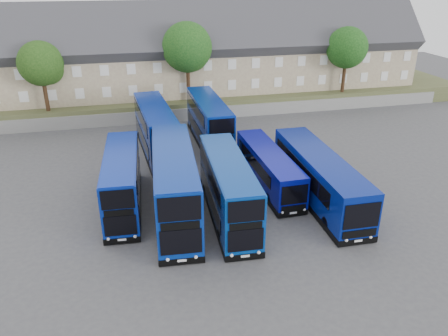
% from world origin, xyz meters
% --- Properties ---
extents(ground, '(120.00, 120.00, 0.00)m').
position_xyz_m(ground, '(0.00, 0.00, 0.00)').
color(ground, '#434348').
rests_on(ground, ground).
extents(retaining_wall, '(70.00, 0.40, 1.50)m').
position_xyz_m(retaining_wall, '(0.00, 24.00, 0.75)').
color(retaining_wall, slate).
rests_on(retaining_wall, ground).
extents(earth_bank, '(80.00, 20.00, 2.00)m').
position_xyz_m(earth_bank, '(0.00, 34.00, 1.00)').
color(earth_bank, '#4D542F').
rests_on(earth_bank, ground).
extents(terrace_row, '(60.00, 10.40, 11.20)m').
position_xyz_m(terrace_row, '(3.00, 30.00, 6.60)').
color(terrace_row, gray).
rests_on(terrace_row, earth_bank).
extents(dd_front_left, '(3.04, 10.59, 4.16)m').
position_xyz_m(dd_front_left, '(-6.40, 4.41, 2.04)').
color(dd_front_left, '#0826A1').
rests_on(dd_front_left, ground).
extents(dd_front_mid, '(3.77, 12.50, 4.90)m').
position_xyz_m(dd_front_mid, '(-2.79, 2.22, 2.41)').
color(dd_front_mid, '#072892').
rests_on(dd_front_mid, ground).
extents(dd_front_right, '(3.10, 11.18, 4.40)m').
position_xyz_m(dd_front_right, '(0.85, 1.15, 2.16)').
color(dd_front_right, navy).
rests_on(dd_front_right, ground).
extents(dd_rear_left, '(3.38, 11.87, 4.67)m').
position_xyz_m(dd_rear_left, '(-2.96, 14.59, 2.29)').
color(dd_rear_left, '#08289D').
rests_on(dd_rear_left, ground).
extents(dd_rear_right, '(2.68, 11.53, 4.58)m').
position_xyz_m(dd_rear_right, '(2.53, 16.01, 2.25)').
color(dd_rear_right, '#082A98').
rests_on(dd_rear_right, ground).
extents(coach_east_a, '(2.46, 11.04, 3.01)m').
position_xyz_m(coach_east_a, '(5.31, 5.35, 1.47)').
color(coach_east_a, '#080E9C').
rests_on(coach_east_a, ground).
extents(coach_east_b, '(3.07, 13.32, 3.63)m').
position_xyz_m(coach_east_b, '(8.29, 2.15, 1.78)').
color(coach_east_b, navy).
rests_on(coach_east_b, ground).
extents(tree_west, '(4.80, 4.80, 7.65)m').
position_xyz_m(tree_west, '(-13.85, 25.10, 7.05)').
color(tree_west, '#382314').
rests_on(tree_west, earth_bank).
extents(tree_mid, '(5.76, 5.76, 9.18)m').
position_xyz_m(tree_mid, '(2.15, 25.60, 8.07)').
color(tree_mid, '#382314').
rests_on(tree_mid, earth_bank).
extents(tree_east, '(5.12, 5.12, 8.16)m').
position_xyz_m(tree_east, '(22.15, 25.10, 7.39)').
color(tree_east, '#382314').
rests_on(tree_east, earth_bank).
extents(tree_far, '(5.44, 5.44, 8.67)m').
position_xyz_m(tree_far, '(28.15, 32.10, 7.73)').
color(tree_far, '#382314').
rests_on(tree_far, earth_bank).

